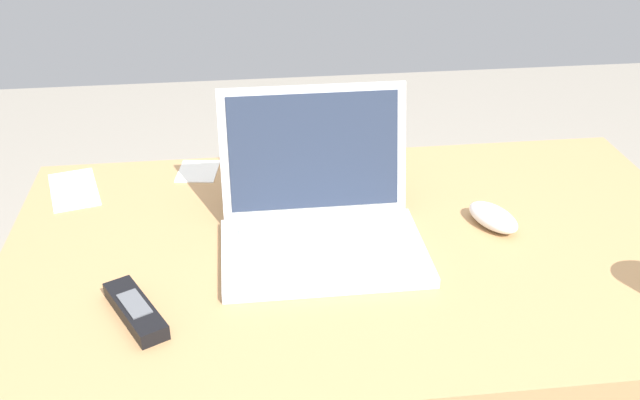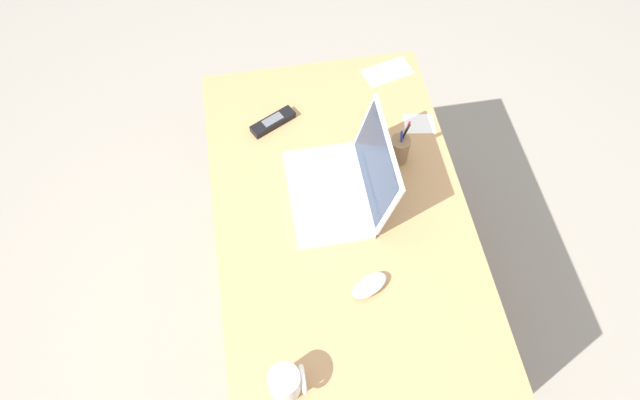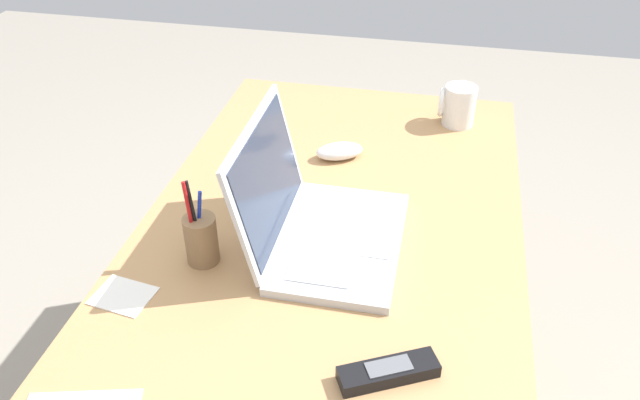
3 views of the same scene
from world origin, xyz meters
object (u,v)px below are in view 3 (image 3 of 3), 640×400
object	(u,v)px
laptop	(316,220)
pen_holder	(201,239)
cordless_phone	(388,372)
coffee_mug_white	(458,105)
computer_mouse	(339,151)

from	to	relation	value
laptop	pen_holder	size ratio (longest dim) A/B	1.95
cordless_phone	pen_holder	distance (m)	0.43
coffee_mug_white	pen_holder	xyz separation A→B (m)	(-0.65, 0.45, -0.00)
coffee_mug_white	cordless_phone	xyz separation A→B (m)	(-0.85, 0.07, -0.04)
coffee_mug_white	pen_holder	world-z (taller)	pen_holder
laptop	computer_mouse	bearing A→B (deg)	2.42
computer_mouse	coffee_mug_white	distance (m)	0.35
cordless_phone	pen_holder	xyz separation A→B (m)	(0.20, 0.37, 0.04)
computer_mouse	cordless_phone	distance (m)	0.65
computer_mouse	pen_holder	world-z (taller)	pen_holder
laptop	cordless_phone	xyz separation A→B (m)	(-0.30, -0.18, -0.04)
computer_mouse	coffee_mug_white	size ratio (longest dim) A/B	1.08
laptop	computer_mouse	world-z (taller)	laptop
pen_holder	computer_mouse	bearing A→B (deg)	-23.77
computer_mouse	pen_holder	xyz separation A→B (m)	(-0.42, 0.18, 0.03)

